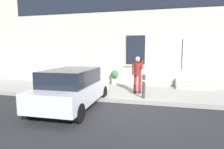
{
  "coord_description": "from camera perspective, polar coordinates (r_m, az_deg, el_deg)",
  "views": [
    {
      "loc": [
        0.91,
        -6.61,
        2.19
      ],
      "look_at": [
        -1.14,
        1.6,
        1.1
      ],
      "focal_mm": 30.22,
      "sensor_mm": 36.0,
      "label": 1
    }
  ],
  "objects": [
    {
      "name": "planter_charcoal",
      "position": [
        11.67,
        -8.77,
        -0.56
      ],
      "size": [
        0.44,
        0.44,
        0.86
      ],
      "color": "#2D2D30",
      "rests_on": "sidewalk"
    },
    {
      "name": "bollard_far_left",
      "position": [
        9.11,
        -13.46,
        -2.19
      ],
      "size": [
        0.15,
        0.15,
        1.04
      ],
      "color": "#333338",
      "rests_on": "sidewalk"
    },
    {
      "name": "hatchback_car_silver",
      "position": [
        7.33,
        -11.67,
        -3.84
      ],
      "size": [
        1.86,
        4.1,
        1.5
      ],
      "color": "#B7B7BF",
      "rests_on": "ground"
    },
    {
      "name": "curb_edge",
      "position": [
        7.89,
        6.96,
        -8.26
      ],
      "size": [
        24.0,
        0.12,
        0.15
      ],
      "primitive_type": "cube",
      "color": "gray",
      "rests_on": "ground"
    },
    {
      "name": "person_on_phone",
      "position": [
        8.96,
        7.75,
        0.61
      ],
      "size": [
        0.51,
        0.49,
        1.75
      ],
      "rotation": [
        0.0,
        0.0,
        -0.01
      ],
      "color": "maroon",
      "rests_on": "sidewalk"
    },
    {
      "name": "building_facade",
      "position": [
        12.03,
        9.93,
        14.57
      ],
      "size": [
        24.0,
        1.52,
        7.5
      ],
      "color": "#B2AD9E",
      "rests_on": "ground"
    },
    {
      "name": "ground_plane",
      "position": [
        7.02,
        5.98,
        -10.87
      ],
      "size": [
        80.0,
        80.0,
        0.0
      ],
      "primitive_type": "plane",
      "color": "#232326"
    },
    {
      "name": "sidewalk",
      "position": [
        9.69,
        8.33,
        -5.35
      ],
      "size": [
        24.0,
        3.6,
        0.15
      ],
      "primitive_type": "cube",
      "color": "#99968E",
      "rests_on": "ground"
    },
    {
      "name": "planter_cream",
      "position": [
        11.26,
        0.85,
        -0.76
      ],
      "size": [
        0.44,
        0.44,
        0.86
      ],
      "color": "beige",
      "rests_on": "sidewalk"
    },
    {
      "name": "bollard_near_person",
      "position": [
        8.12,
        9.57,
        -3.24
      ],
      "size": [
        0.15,
        0.15,
        1.04
      ],
      "color": "#333338",
      "rests_on": "sidewalk"
    },
    {
      "name": "entrance_stoop",
      "position": [
        11.15,
        23.32,
        -2.84
      ],
      "size": [
        1.81,
        0.96,
        0.48
      ],
      "color": "#9E998E",
      "rests_on": "sidewalk"
    }
  ]
}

